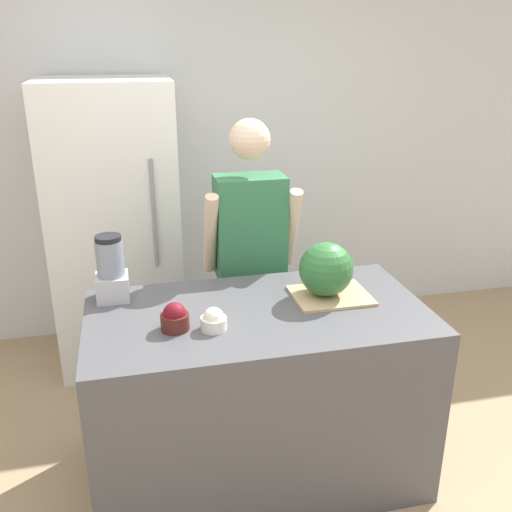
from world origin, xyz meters
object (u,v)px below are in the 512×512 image
(bowl_cream, at_px, (214,320))
(bowl_cherries, at_px, (175,318))
(watermelon, at_px, (326,269))
(blender, at_px, (111,271))
(refrigerator, at_px, (115,227))
(person, at_px, (250,265))

(bowl_cream, bearing_deg, bowl_cherries, 166.58)
(watermelon, xyz_separation_m, bowl_cherries, (-0.72, -0.16, -0.09))
(watermelon, height_order, bowl_cherries, watermelon)
(bowl_cherries, distance_m, blender, 0.46)
(refrigerator, xyz_separation_m, bowl_cream, (0.40, -1.46, 0.02))
(person, distance_m, watermelon, 0.63)
(watermelon, height_order, bowl_cream, watermelon)
(blender, bearing_deg, refrigerator, 89.51)
(bowl_cream, height_order, blender, blender)
(watermelon, height_order, blender, blender)
(bowl_cherries, height_order, blender, blender)
(person, height_order, watermelon, person)
(watermelon, relative_size, bowl_cherries, 2.10)
(person, relative_size, bowl_cream, 15.04)
(refrigerator, relative_size, watermelon, 7.14)
(person, xyz_separation_m, watermelon, (0.24, -0.55, 0.17))
(person, bearing_deg, bowl_cream, -113.25)
(watermelon, bearing_deg, person, 113.49)
(person, relative_size, watermelon, 6.51)
(blender, bearing_deg, watermelon, -11.80)
(bowl_cherries, bearing_deg, person, 56.04)
(refrigerator, distance_m, watermelon, 1.59)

